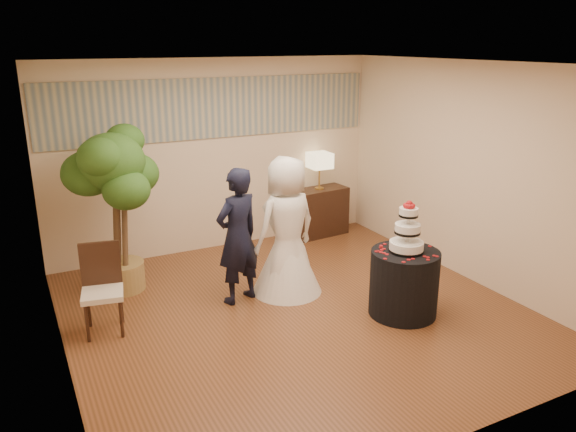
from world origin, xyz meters
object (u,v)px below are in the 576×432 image
cake_table (404,283)px  console (319,212)px  bride (287,226)px  wedding_cake (408,226)px  table_lamp (319,171)px  groom (238,236)px  ficus_tree (116,210)px  side_chair (102,291)px

cake_table → console: console is taller
bride → cake_table: bride is taller
bride → console: 2.26m
bride → cake_table: 1.55m
wedding_cake → table_lamp: 2.88m
cake_table → wedding_cake: wedding_cake is taller
groom → console: groom is taller
cake_table → console: (0.52, 2.83, 0.00)m
groom → cake_table: groom is taller
cake_table → console: bearing=79.5°
wedding_cake → table_lamp: bearing=79.5°
table_lamp → bride: bearing=-130.5°
bride → ficus_tree: (-1.83, 1.00, 0.19)m
table_lamp → ficus_tree: 3.34m
table_lamp → side_chair: 4.07m
wedding_cake → table_lamp: (0.52, 2.83, -0.00)m
ficus_tree → bride: bearing=-28.6°
groom → wedding_cake: (1.54, -1.19, 0.24)m
cake_table → side_chair: size_ratio=0.80×
cake_table → wedding_cake: 0.68m
wedding_cake → table_lamp: wedding_cake is taller
table_lamp → side_chair: table_lamp is taller
bride → table_lamp: 2.21m
table_lamp → side_chair: size_ratio=0.60×
console → side_chair: size_ratio=0.95×
table_lamp → groom: bearing=-141.5°
groom → console: size_ratio=1.79×
bride → wedding_cake: size_ratio=2.90×
groom → ficus_tree: size_ratio=0.78×
wedding_cake → side_chair: wedding_cake is taller
cake_table → ficus_tree: bearing=141.8°
bride → console: (1.43, 1.68, -0.48)m
groom → console: bearing=-160.0°
console → groom: bearing=-147.1°
wedding_cake → ficus_tree: ficus_tree is taller
console → ficus_tree: size_ratio=0.44×
table_lamp → wedding_cake: bearing=-100.5°
groom → bride: size_ratio=0.96×
bride → wedding_cake: 1.48m
bride → side_chair: bride is taller
console → ficus_tree: 3.40m
wedding_cake → ficus_tree: 3.49m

